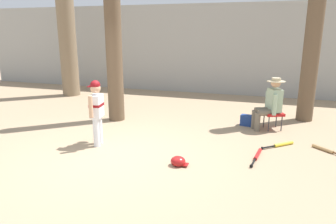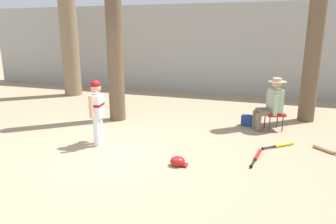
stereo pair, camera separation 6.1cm
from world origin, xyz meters
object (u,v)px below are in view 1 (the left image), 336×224
folding_stool (273,114)px  bat_red_barrel (257,156)px  handbag_beside_stool (248,120)px  tree_near_player (113,38)px  tree_behind_spectator (313,37)px  tree_far_left (67,38)px  young_ballplayer (96,109)px  bat_wood_tan (326,150)px  bat_yellow_trainer (281,145)px  batting_helmet_red (178,161)px  seated_spectator (270,102)px

folding_stool → bat_red_barrel: folding_stool is taller
handbag_beside_stool → tree_near_player: bearing=-171.8°
tree_behind_spectator → tree_far_left: (-7.58, 0.96, -0.09)m
tree_near_player → folding_stool: tree_near_player is taller
young_ballplayer → tree_far_left: size_ratio=0.27×
bat_red_barrel → tree_far_left: bearing=149.5°
bat_wood_tan → tree_near_player: bearing=170.7°
handbag_beside_stool → bat_red_barrel: handbag_beside_stool is taller
folding_stool → bat_wood_tan: (0.96, -1.14, -0.33)m
tree_far_left → bat_wood_tan: tree_far_left is taller
bat_red_barrel → young_ballplayer: bearing=-174.6°
young_ballplayer → folding_stool: 3.97m
bat_wood_tan → young_ballplayer: bearing=-167.1°
young_ballplayer → bat_red_barrel: 3.16m
bat_yellow_trainer → batting_helmet_red: size_ratio=2.05×
tree_far_left → tree_near_player: bearing=-38.6°
tree_near_player → bat_yellow_trainer: (3.98, -0.74, -2.01)m
tree_near_player → tree_behind_spectator: tree_near_player is taller
tree_behind_spectator → bat_yellow_trainer: tree_behind_spectator is taller
tree_near_player → folding_stool: (3.81, 0.36, -1.68)m
tree_behind_spectator → bat_yellow_trainer: (-0.61, -2.16, -2.05)m
bat_red_barrel → batting_helmet_red: 1.48m
seated_spectator → handbag_beside_stool: (-0.47, 0.15, -0.51)m
tree_near_player → bat_red_barrel: size_ratio=5.70×
seated_spectator → bat_wood_tan: seated_spectator is taller
bat_wood_tan → bat_yellow_trainer: same height
tree_behind_spectator → tree_far_left: size_ratio=0.97×
tree_far_left → bat_yellow_trainer: tree_far_left is taller
tree_behind_spectator → bat_yellow_trainer: 3.04m
seated_spectator → bat_red_barrel: 1.90m
batting_helmet_red → bat_red_barrel: bearing=31.6°
young_ballplayer → batting_helmet_red: bearing=-15.1°
tree_far_left → young_ballplayer: bearing=-50.1°
young_ballplayer → handbag_beside_stool: bearing=38.8°
tree_behind_spectator → folding_stool: (-0.78, -1.06, -1.72)m
tree_near_player → handbag_beside_stool: bearing=8.2°
seated_spectator → tree_far_left: 7.15m
handbag_beside_stool → bat_wood_tan: handbag_beside_stool is taller
folding_stool → tree_far_left: tree_far_left is taller
handbag_beside_stool → tree_far_left: size_ratio=0.07×
young_ballplayer → bat_wood_tan: young_ballplayer is taller
seated_spectator → bat_wood_tan: bearing=-46.3°
folding_stool → young_ballplayer: bearing=-147.6°
young_ballplayer → tree_far_left: (-3.46, 4.14, 1.25)m
young_ballplayer → bat_yellow_trainer: bearing=16.2°
tree_behind_spectator → folding_stool: bearing=-126.3°
batting_helmet_red → bat_wood_tan: bearing=30.5°
bat_wood_tan → batting_helmet_red: size_ratio=1.90×
tree_behind_spectator → bat_wood_tan: 3.01m
tree_near_player → seated_spectator: size_ratio=3.92×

